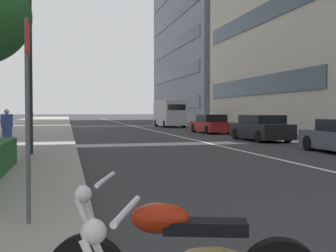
{
  "coord_description": "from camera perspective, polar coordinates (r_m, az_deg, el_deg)",
  "views": [
    {
      "loc": [
        -2.47,
        6.83,
        1.61
      ],
      "look_at": [
        13.25,
        3.15,
        1.04
      ],
      "focal_mm": 46.13,
      "sensor_mm": 36.0,
      "label": 1
    }
  ],
  "objects": [
    {
      "name": "car_mid_block_traffic",
      "position": [
        31.27,
        5.69,
        0.2
      ],
      "size": [
        4.45,
        1.95,
        1.34
      ],
      "rotation": [
        0.0,
        0.0,
        0.04
      ],
      "color": "maroon",
      "rests_on": "ground"
    },
    {
      "name": "street_lamp_with_banners",
      "position": [
        15.57,
        -16.36,
        14.83
      ],
      "size": [
        1.26,
        2.76,
        8.12
      ],
      "color": "#232326",
      "rests_on": "sidewalk_right_plaza"
    },
    {
      "name": "sidewalk_right_plaza",
      "position": [
        32.74,
        -20.03,
        -0.79
      ],
      "size": [
        160.0,
        8.53,
        0.15
      ],
      "primitive_type": "cube",
      "color": "gray",
      "rests_on": "ground"
    },
    {
      "name": "office_tower_near_left",
      "position": [
        68.15,
        8.24,
        15.16
      ],
      "size": [
        29.21,
        17.84,
        34.26
      ],
      "color": "gray",
      "rests_on": "ground"
    },
    {
      "name": "delivery_van_ahead",
      "position": [
        42.87,
        0.19,
        1.73
      ],
      "size": [
        5.45,
        2.2,
        2.61
      ],
      "rotation": [
        0.0,
        0.0,
        0.02
      ],
      "color": "#B7B7BC",
      "rests_on": "ground"
    },
    {
      "name": "parking_sign_by_curb",
      "position": [
        5.84,
        -18.05,
        3.15
      ],
      "size": [
        0.32,
        0.06,
        2.65
      ],
      "color": "#47494C",
      "rests_on": "sidewalk_right_plaza"
    },
    {
      "name": "pedestrian_on_plaza",
      "position": [
        19.05,
        -20.51,
        -0.2
      ],
      "size": [
        0.47,
        0.46,
        1.54
      ],
      "rotation": [
        0.0,
        0.0,
        0.8
      ],
      "color": "#33478C",
      "rests_on": "sidewalk_right_plaza"
    },
    {
      "name": "lane_centre_stripe",
      "position": [
        38.12,
        -2.86,
        -0.4
      ],
      "size": [
        110.0,
        0.16,
        0.01
      ],
      "primitive_type": "cube",
      "color": "silver",
      "rests_on": "ground"
    },
    {
      "name": "car_following_behind",
      "position": [
        23.71,
        12.17,
        -0.31
      ],
      "size": [
        4.28,
        2.01,
        1.39
      ],
      "rotation": [
        0.0,
        0.0,
        0.05
      ],
      "color": "black",
      "rests_on": "ground"
    }
  ]
}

